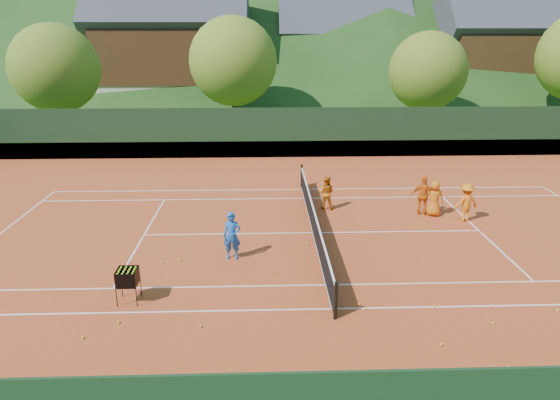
{
  "coord_description": "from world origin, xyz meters",
  "views": [
    {
      "loc": [
        -1.86,
        -17.52,
        7.33
      ],
      "look_at": [
        -1.27,
        0.0,
        1.35
      ],
      "focal_mm": 32.0,
      "sensor_mm": 36.0,
      "label": 1
    }
  ],
  "objects_px": {
    "ball_hopper": "(127,278)",
    "chalet_mid": "(341,55)",
    "tennis_net": "(314,221)",
    "student_b": "(423,196)",
    "coach": "(232,236)",
    "chalet_right": "(497,54)",
    "student_c": "(435,198)",
    "student_d": "(466,202)",
    "chalet_left": "(173,50)",
    "student_a": "(326,193)"
  },
  "relations": [
    {
      "from": "chalet_mid",
      "to": "chalet_right",
      "type": "bearing_deg",
      "value": -15.95
    },
    {
      "from": "student_a",
      "to": "chalet_left",
      "type": "height_order",
      "value": "chalet_left"
    },
    {
      "from": "student_b",
      "to": "chalet_right",
      "type": "bearing_deg",
      "value": -103.61
    },
    {
      "from": "student_b",
      "to": "coach",
      "type": "bearing_deg",
      "value": 42.33
    },
    {
      "from": "ball_hopper",
      "to": "chalet_left",
      "type": "xyz_separation_m",
      "value": [
        -4.29,
        34.88,
        4.88
      ]
    },
    {
      "from": "coach",
      "to": "student_a",
      "type": "xyz_separation_m",
      "value": [
        3.74,
        4.84,
        -0.09
      ]
    },
    {
      "from": "coach",
      "to": "chalet_mid",
      "type": "distance_m",
      "value": 37.47
    },
    {
      "from": "student_d",
      "to": "student_b",
      "type": "bearing_deg",
      "value": -38.81
    },
    {
      "from": "student_c",
      "to": "student_d",
      "type": "relative_size",
      "value": 0.96
    },
    {
      "from": "chalet_left",
      "to": "student_b",
      "type": "bearing_deg",
      "value": -62.37
    },
    {
      "from": "chalet_left",
      "to": "chalet_right",
      "type": "bearing_deg",
      "value": 0.0
    },
    {
      "from": "student_b",
      "to": "chalet_left",
      "type": "xyz_separation_m",
      "value": [
        -14.74,
        28.16,
        4.8
      ]
    },
    {
      "from": "coach",
      "to": "ball_hopper",
      "type": "height_order",
      "value": "coach"
    },
    {
      "from": "student_a",
      "to": "student_b",
      "type": "height_order",
      "value": "student_b"
    },
    {
      "from": "tennis_net",
      "to": "chalet_mid",
      "type": "distance_m",
      "value": 34.81
    },
    {
      "from": "student_a",
      "to": "chalet_mid",
      "type": "height_order",
      "value": "chalet_mid"
    },
    {
      "from": "student_c",
      "to": "chalet_right",
      "type": "height_order",
      "value": "chalet_right"
    },
    {
      "from": "student_b",
      "to": "chalet_left",
      "type": "distance_m",
      "value": 32.14
    },
    {
      "from": "student_c",
      "to": "student_b",
      "type": "bearing_deg",
      "value": -1.62
    },
    {
      "from": "student_a",
      "to": "student_d",
      "type": "distance_m",
      "value": 5.66
    },
    {
      "from": "ball_hopper",
      "to": "chalet_left",
      "type": "distance_m",
      "value": 35.48
    },
    {
      "from": "coach",
      "to": "tennis_net",
      "type": "xyz_separation_m",
      "value": [
        2.94,
        2.15,
        -0.32
      ]
    },
    {
      "from": "chalet_mid",
      "to": "chalet_right",
      "type": "height_order",
      "value": "chalet_right"
    },
    {
      "from": "ball_hopper",
      "to": "chalet_right",
      "type": "bearing_deg",
      "value": 53.61
    },
    {
      "from": "chalet_right",
      "to": "coach",
      "type": "bearing_deg",
      "value": -125.52
    },
    {
      "from": "student_c",
      "to": "chalet_mid",
      "type": "distance_m",
      "value": 32.58
    },
    {
      "from": "student_d",
      "to": "chalet_left",
      "type": "distance_m",
      "value": 33.53
    },
    {
      "from": "student_c",
      "to": "tennis_net",
      "type": "distance_m",
      "value": 5.44
    },
    {
      "from": "student_c",
      "to": "student_a",
      "type": "bearing_deg",
      "value": 3.78
    },
    {
      "from": "student_c",
      "to": "coach",
      "type": "bearing_deg",
      "value": 41.94
    },
    {
      "from": "tennis_net",
      "to": "chalet_mid",
      "type": "height_order",
      "value": "chalet_mid"
    },
    {
      "from": "ball_hopper",
      "to": "chalet_mid",
      "type": "bearing_deg",
      "value": 73.24
    },
    {
      "from": "student_c",
      "to": "ball_hopper",
      "type": "relative_size",
      "value": 1.5
    },
    {
      "from": "student_b",
      "to": "student_d",
      "type": "bearing_deg",
      "value": 167.16
    },
    {
      "from": "student_d",
      "to": "chalet_left",
      "type": "relative_size",
      "value": 0.11
    },
    {
      "from": "student_b",
      "to": "student_c",
      "type": "relative_size",
      "value": 1.1
    },
    {
      "from": "ball_hopper",
      "to": "chalet_right",
      "type": "height_order",
      "value": "chalet_right"
    },
    {
      "from": "coach",
      "to": "student_b",
      "type": "xyz_separation_m",
      "value": [
        7.68,
        3.99,
        0.0
      ]
    },
    {
      "from": "ball_hopper",
      "to": "chalet_mid",
      "type": "relative_size",
      "value": 0.08
    },
    {
      "from": "coach",
      "to": "tennis_net",
      "type": "relative_size",
      "value": 0.14
    },
    {
      "from": "student_b",
      "to": "chalet_left",
      "type": "bearing_deg",
      "value": -47.51
    },
    {
      "from": "student_d",
      "to": "chalet_left",
      "type": "bearing_deg",
      "value": -71.83
    },
    {
      "from": "chalet_left",
      "to": "chalet_right",
      "type": "relative_size",
      "value": 1.16
    },
    {
      "from": "coach",
      "to": "chalet_left",
      "type": "height_order",
      "value": "chalet_left"
    },
    {
      "from": "chalet_left",
      "to": "chalet_mid",
      "type": "relative_size",
      "value": 1.09
    },
    {
      "from": "coach",
      "to": "student_b",
      "type": "relative_size",
      "value": 0.99
    },
    {
      "from": "student_a",
      "to": "student_d",
      "type": "xyz_separation_m",
      "value": [
        5.42,
        -1.63,
        0.05
      ]
    },
    {
      "from": "student_c",
      "to": "student_d",
      "type": "xyz_separation_m",
      "value": [
        1.06,
        -0.64,
        0.03
      ]
    },
    {
      "from": "tennis_net",
      "to": "chalet_mid",
      "type": "relative_size",
      "value": 0.95
    },
    {
      "from": "student_a",
      "to": "student_b",
      "type": "xyz_separation_m",
      "value": [
        3.94,
        -0.85,
        0.1
      ]
    }
  ]
}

